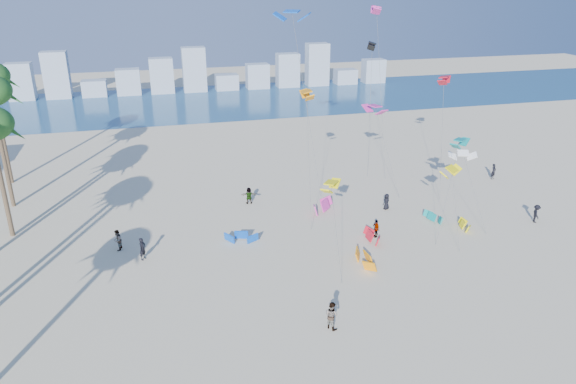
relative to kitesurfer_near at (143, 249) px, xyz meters
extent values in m
plane|color=beige|center=(9.01, -15.79, -0.93)|extent=(220.00, 220.00, 0.00)
plane|color=navy|center=(9.01, 56.21, -0.93)|extent=(220.00, 220.00, 0.00)
imported|color=black|center=(0.00, 0.00, 0.00)|extent=(0.75, 0.81, 1.87)
imported|color=gray|center=(11.64, -12.31, 0.02)|extent=(1.11, 1.17, 1.91)
imported|color=black|center=(22.90, 4.27, -0.14)|extent=(0.92, 0.81, 1.59)
imported|color=gray|center=(19.57, -0.96, -0.14)|extent=(0.52, 0.98, 1.60)
imported|color=black|center=(34.94, -1.89, -0.08)|extent=(1.00, 1.26, 1.71)
imported|color=gray|center=(10.29, 9.03, -0.10)|extent=(1.60, 0.67, 1.67)
imported|color=black|center=(37.87, 9.02, -0.06)|extent=(0.75, 0.66, 1.74)
imported|color=gray|center=(-1.99, 2.12, -0.04)|extent=(0.89, 1.02, 1.79)
cylinder|color=#595959|center=(14.28, -5.46, 2.30)|extent=(0.31, 4.03, 6.49)
cylinder|color=#595959|center=(24.52, 8.34, 3.47)|extent=(1.74, 3.72, 8.83)
cylinder|color=#595959|center=(25.37, -2.20, 3.15)|extent=(2.96, 2.87, 8.18)
cylinder|color=#595959|center=(14.79, 3.56, 4.91)|extent=(0.42, 3.50, 11.69)
cylinder|color=#595959|center=(24.89, 14.17, 6.25)|extent=(0.62, 2.18, 14.38)
cylinder|color=#595959|center=(28.92, -0.82, 2.14)|extent=(0.46, 4.46, 6.16)
cylinder|color=#595959|center=(16.60, 10.52, 8.03)|extent=(2.34, 3.25, 17.92)
cylinder|color=#595959|center=(30.50, 8.25, 4.66)|extent=(2.58, 6.00, 11.21)
cylinder|color=#595959|center=(25.04, -4.17, 2.33)|extent=(0.35, 2.07, 6.53)
cylinder|color=#595959|center=(26.31, 14.72, 8.04)|extent=(0.07, 5.19, 17.96)
cylinder|color=brown|center=(-11.04, 7.21, 4.07)|extent=(0.40, 0.40, 10.01)
cylinder|color=brown|center=(-12.30, 14.21, 4.75)|extent=(0.40, 0.40, 11.37)
cylinder|color=brown|center=(-13.82, 21.21, 4.86)|extent=(0.40, 0.40, 11.59)
cube|color=#9EADBF|center=(-20.59, 66.21, 2.37)|extent=(4.40, 3.00, 6.60)
cube|color=#9EADBF|center=(-14.39, 66.21, 3.27)|extent=(4.40, 3.00, 8.40)
cube|color=#9EADBF|center=(-8.19, 66.21, 0.57)|extent=(4.40, 3.00, 3.00)
cube|color=#9EADBF|center=(-1.99, 66.21, 1.47)|extent=(4.40, 3.00, 4.80)
cube|color=#9EADBF|center=(4.21, 66.21, 2.37)|extent=(4.40, 3.00, 6.60)
cube|color=#9EADBF|center=(10.41, 66.21, 3.27)|extent=(4.40, 3.00, 8.40)
cube|color=#9EADBF|center=(16.61, 66.21, 0.57)|extent=(4.40, 3.00, 3.00)
cube|color=#9EADBF|center=(22.81, 66.21, 1.47)|extent=(4.40, 3.00, 4.80)
cube|color=#9EADBF|center=(29.01, 66.21, 2.37)|extent=(4.40, 3.00, 6.60)
cube|color=#9EADBF|center=(35.21, 66.21, 3.27)|extent=(4.40, 3.00, 8.40)
cube|color=#9EADBF|center=(41.41, 66.21, 0.57)|extent=(4.40, 3.00, 3.00)
cube|color=#9EADBF|center=(47.61, 66.21, 1.47)|extent=(4.40, 3.00, 4.80)
camera|label=1|loc=(1.74, -39.48, 20.21)|focal=33.49mm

